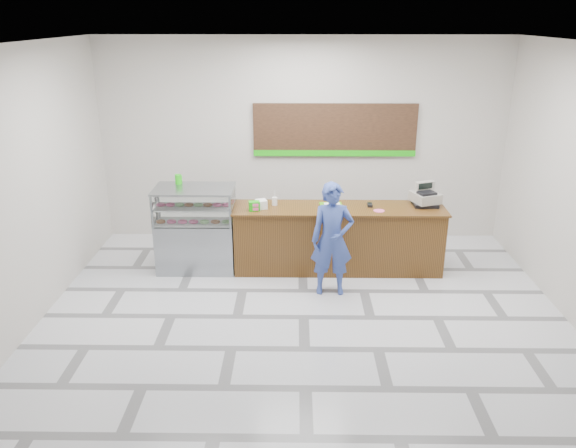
{
  "coord_description": "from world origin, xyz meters",
  "views": [
    {
      "loc": [
        -0.12,
        -6.6,
        3.81
      ],
      "look_at": [
        -0.22,
        0.9,
        1.0
      ],
      "focal_mm": 35.0,
      "sensor_mm": 36.0,
      "label": 1
    }
  ],
  "objects_px": {
    "sales_counter": "(338,238)",
    "serving_tray": "(331,205)",
    "display_case": "(196,228)",
    "customer": "(332,239)",
    "cash_register": "(425,197)"
  },
  "relations": [
    {
      "from": "sales_counter",
      "to": "serving_tray",
      "type": "bearing_deg",
      "value": 142.77
    },
    {
      "from": "display_case",
      "to": "serving_tray",
      "type": "distance_m",
      "value": 2.14
    },
    {
      "from": "display_case",
      "to": "sales_counter",
      "type": "bearing_deg",
      "value": 0.01
    },
    {
      "from": "display_case",
      "to": "customer",
      "type": "distance_m",
      "value": 2.23
    },
    {
      "from": "customer",
      "to": "display_case",
      "type": "bearing_deg",
      "value": 157.63
    },
    {
      "from": "display_case",
      "to": "cash_register",
      "type": "distance_m",
      "value": 3.59
    },
    {
      "from": "cash_register",
      "to": "serving_tray",
      "type": "bearing_deg",
      "value": 160.98
    },
    {
      "from": "sales_counter",
      "to": "display_case",
      "type": "xyz_separation_m",
      "value": [
        -2.22,
        -0.0,
        0.16
      ]
    },
    {
      "from": "customer",
      "to": "sales_counter",
      "type": "bearing_deg",
      "value": 78.43
    },
    {
      "from": "sales_counter",
      "to": "serving_tray",
      "type": "distance_m",
      "value": 0.54
    },
    {
      "from": "sales_counter",
      "to": "cash_register",
      "type": "height_order",
      "value": "cash_register"
    },
    {
      "from": "display_case",
      "to": "customer",
      "type": "height_order",
      "value": "customer"
    },
    {
      "from": "serving_tray",
      "to": "customer",
      "type": "bearing_deg",
      "value": -95.59
    },
    {
      "from": "sales_counter",
      "to": "customer",
      "type": "bearing_deg",
      "value": -100.41
    },
    {
      "from": "cash_register",
      "to": "serving_tray",
      "type": "distance_m",
      "value": 1.46
    }
  ]
}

